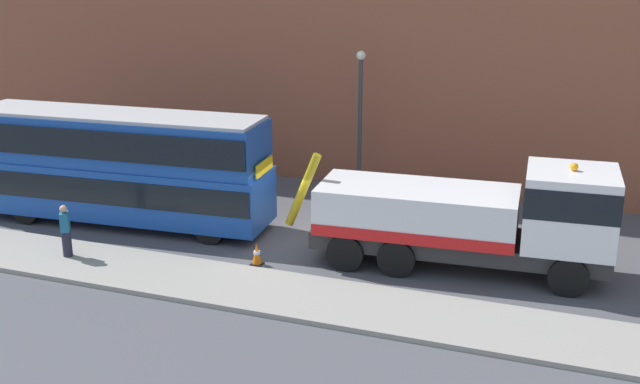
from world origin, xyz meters
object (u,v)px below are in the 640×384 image
(recovery_tow_truck, at_px, (475,217))
(traffic_cone_near_bus, at_px, (257,254))
(street_lamp, at_px, (360,112))
(double_decker_bus, at_px, (119,163))
(pedestrian_onlooker, at_px, (66,231))

(recovery_tow_truck, distance_m, traffic_cone_near_bus, 6.89)
(recovery_tow_truck, relative_size, traffic_cone_near_bus, 14.19)
(recovery_tow_truck, bearing_deg, street_lamp, 129.72)
(traffic_cone_near_bus, bearing_deg, recovery_tow_truck, 16.46)
(traffic_cone_near_bus, bearing_deg, double_decker_bus, 163.17)
(recovery_tow_truck, height_order, street_lamp, street_lamp)
(recovery_tow_truck, distance_m, pedestrian_onlooker, 12.85)
(double_decker_bus, bearing_deg, street_lamp, 34.66)
(double_decker_bus, distance_m, pedestrian_onlooker, 3.88)
(recovery_tow_truck, xyz_separation_m, street_lamp, (-5.48, 5.72, 1.71))
(recovery_tow_truck, relative_size, pedestrian_onlooker, 5.97)
(double_decker_bus, height_order, traffic_cone_near_bus, double_decker_bus)
(double_decker_bus, height_order, pedestrian_onlooker, double_decker_bus)
(pedestrian_onlooker, bearing_deg, double_decker_bus, 65.42)
(pedestrian_onlooker, bearing_deg, traffic_cone_near_bus, -13.48)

